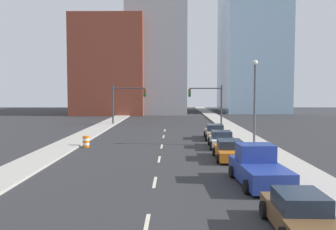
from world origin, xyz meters
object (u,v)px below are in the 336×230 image
traffic_signal_right (211,99)px  street_lamp (255,96)px  traffic_barrel (86,142)px  traffic_signal_left (123,99)px  sedan_tan (215,132)px  sedan_white (221,140)px  pickup_truck_blue (259,169)px  sedan_brown (300,214)px  sedan_orange (230,150)px

traffic_signal_right → street_lamp: size_ratio=0.74×
street_lamp → traffic_barrel: bearing=-176.0°
traffic_signal_right → street_lamp: street_lamp is taller
traffic_signal_left → sedan_tan: (11.12, -15.08, -2.97)m
traffic_signal_right → sedan_white: size_ratio=1.29×
traffic_signal_right → sedan_white: traffic_signal_right is taller
pickup_truck_blue → sedan_brown: bearing=-93.9°
pickup_truck_blue → sedan_tan: size_ratio=1.11×
sedan_brown → sedan_white: 18.92m
traffic_signal_left → sedan_orange: 28.48m
traffic_signal_right → sedan_tan: traffic_signal_right is taller
street_lamp → sedan_white: size_ratio=1.74×
traffic_barrel → sedan_white: 11.53m
street_lamp → sedan_tan: street_lamp is taller
sedan_white → sedan_brown: bearing=-87.4°
street_lamp → sedan_tan: 6.55m
street_lamp → sedan_tan: bearing=122.9°
street_lamp → pickup_truck_blue: street_lamp is taller
traffic_signal_left → traffic_signal_right: 12.27m
traffic_barrel → traffic_signal_right: bearing=58.3°
street_lamp → sedan_brown: size_ratio=1.69×
pickup_truck_blue → sedan_orange: bearing=90.4°
sedan_brown → traffic_barrel: bearing=122.6°
traffic_signal_left → pickup_truck_blue: size_ratio=1.03×
traffic_signal_left → street_lamp: (14.04, -19.61, 0.75)m
sedan_white → sedan_tan: 5.64m
traffic_barrel → pickup_truck_blue: (11.82, -12.45, 0.34)m
traffic_signal_right → traffic_barrel: bearing=-121.7°
pickup_truck_blue → sedan_tan: (-0.22, 18.00, -0.16)m
traffic_barrel → sedan_brown: (11.74, -19.00, 0.16)m
sedan_tan → street_lamp: bearing=-55.1°
traffic_barrel → sedan_brown: bearing=-58.3°
sedan_tan → sedan_brown: bearing=-87.7°
traffic_barrel → sedan_orange: (11.40, -5.50, 0.15)m
traffic_signal_right → sedan_white: (-1.23, -20.71, -2.98)m
sedan_brown → pickup_truck_blue: 6.55m
street_lamp → pickup_truck_blue: size_ratio=1.40×
pickup_truck_blue → sedan_orange: 6.96m
traffic_signal_left → street_lamp: size_ratio=0.74×
street_lamp → pickup_truck_blue: 14.20m
traffic_signal_right → pickup_truck_blue: (-0.93, -33.08, -2.81)m
sedan_tan → traffic_signal_right: bearing=87.7°
street_lamp → sedan_orange: street_lamp is taller
traffic_barrel → street_lamp: street_lamp is taller
sedan_brown → sedan_orange: size_ratio=0.94×
street_lamp → sedan_brown: 20.56m
street_lamp → sedan_white: 4.91m
sedan_white → pickup_truck_blue: bearing=-86.7°
traffic_signal_left → pickup_truck_blue: traffic_signal_left is taller
traffic_signal_left → sedan_white: 23.66m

